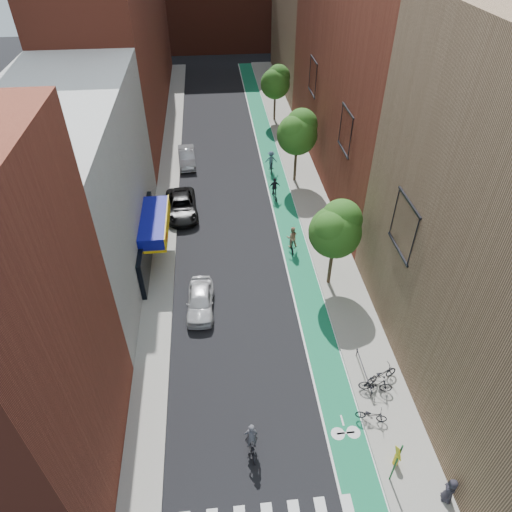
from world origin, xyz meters
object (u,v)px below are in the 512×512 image
object	(u,v)px
parked_car_black	(182,206)
cyclist_lead	(251,443)
parked_car_white	(200,300)
cyclist_lane_mid	(275,191)
parked_car_silver	(187,157)
pedestrian	(450,490)
cyclist_lane_near	(292,241)
fire_hydrant	(397,459)
cyclist_lane_far	(271,163)

from	to	relation	value
parked_car_black	cyclist_lead	world-z (taller)	cyclist_lead
parked_car_white	cyclist_lane_mid	world-z (taller)	cyclist_lane_mid
parked_car_white	parked_car_silver	size ratio (longest dim) A/B	0.94
parked_car_silver	pedestrian	bearing A→B (deg)	-73.76
parked_car_white	cyclist_lane_mid	xyz separation A→B (m)	(6.53, 12.74, 0.04)
cyclist_lane_near	pedestrian	xyz separation A→B (m)	(3.94, -18.46, 0.03)
cyclist_lane_near	parked_car_silver	bearing A→B (deg)	-61.67
parked_car_black	fire_hydrant	xyz separation A→B (m)	(10.49, -22.51, -0.15)
parked_car_silver	cyclist_lead	world-z (taller)	cyclist_lead
parked_car_black	cyclist_lead	bearing A→B (deg)	-84.36
cyclist_lane_near	pedestrian	size ratio (longest dim) A/B	1.34
parked_car_white	cyclist_lane_mid	size ratio (longest dim) A/B	2.14
parked_car_white	fire_hydrant	xyz separation A→B (m)	(9.05, -11.30, -0.12)
pedestrian	fire_hydrant	world-z (taller)	pedestrian
cyclist_lane_near	fire_hydrant	xyz separation A→B (m)	(2.23, -16.68, -0.31)
cyclist_lane_near	pedestrian	world-z (taller)	cyclist_lane_near
cyclist_lead	cyclist_lane_far	size ratio (longest dim) A/B	1.01
cyclist_lane_far	pedestrian	size ratio (longest dim) A/B	1.34
parked_car_black	cyclist_lane_near	world-z (taller)	cyclist_lane_near
parked_car_black	parked_car_silver	xyz separation A→B (m)	(0.29, 8.73, -0.01)
cyclist_lane_near	cyclist_lane_far	bearing A→B (deg)	-90.46
parked_car_white	fire_hydrant	size ratio (longest dim) A/B	5.09
cyclist_lane_mid	cyclist_lane_far	world-z (taller)	cyclist_lane_far
cyclist_lead	pedestrian	size ratio (longest dim) A/B	1.36
pedestrian	parked_car_white	bearing A→B (deg)	-118.92
parked_car_silver	cyclist_lead	distance (m)	30.03
parked_car_black	pedestrian	size ratio (longest dim) A/B	3.44
parked_car_white	cyclist_lane_near	size ratio (longest dim) A/B	2.01
cyclist_lane_mid	cyclist_lane_far	xyz separation A→B (m)	(0.31, 4.83, 0.16)
cyclist_lead	fire_hydrant	bearing A→B (deg)	163.67
cyclist_lane_far	cyclist_lead	bearing A→B (deg)	82.56
cyclist_lane_mid	cyclist_lane_far	bearing A→B (deg)	-100.14
parked_car_white	cyclist_lane_near	xyz separation A→B (m)	(6.82, 5.39, 0.18)
parked_car_white	cyclist_lane_far	distance (m)	18.86
parked_car_black	pedestrian	distance (m)	27.17
parked_car_black	cyclist_lane_mid	size ratio (longest dim) A/B	2.73
pedestrian	cyclist_lead	bearing A→B (deg)	-89.12
parked_car_silver	cyclist_lead	xyz separation A→B (m)	(3.51, -29.83, -0.01)
parked_car_black	cyclist_lead	distance (m)	21.43
parked_car_silver	cyclist_lane_near	xyz separation A→B (m)	(7.97, -14.55, 0.16)
cyclist_lane_near	cyclist_lane_far	xyz separation A→B (m)	(0.02, 12.19, 0.02)
parked_car_white	parked_car_silver	bearing A→B (deg)	95.88
parked_car_black	cyclist_lead	xyz separation A→B (m)	(3.79, -21.10, -0.02)
parked_car_white	cyclist_lane_far	xyz separation A→B (m)	(6.84, 17.57, 0.21)
cyclist_lane_mid	parked_car_silver	bearing A→B (deg)	-49.62
cyclist_lead	cyclist_lane_near	bearing A→B (deg)	-110.73
cyclist_lane_far	cyclist_lane_mid	bearing A→B (deg)	88.19
parked_car_white	pedestrian	xyz separation A→B (m)	(10.76, -13.07, 0.21)
parked_car_black	cyclist_lane_far	world-z (taller)	cyclist_lane_far
parked_car_black	parked_car_silver	size ratio (longest dim) A/B	1.20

